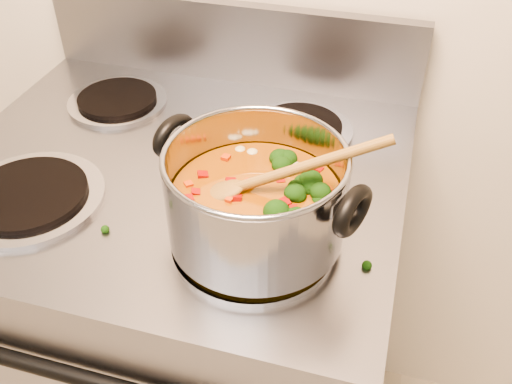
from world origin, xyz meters
TOP-DOWN VIEW (x-y plane):
  - electric_range at (0.07, 1.16)m, footprint 0.76×0.69m
  - stockpot at (0.25, 1.02)m, footprint 0.31×0.24m
  - wooden_spoon at (0.26, 1.02)m, footprint 0.25×0.10m
  - cooktop_crumbs at (0.21, 0.91)m, footprint 0.31×0.13m

SIDE VIEW (x-z plane):
  - electric_range at x=0.07m, z-range -0.07..1.01m
  - cooktop_crumbs at x=0.21m, z-range 0.92..0.93m
  - stockpot at x=0.25m, z-range 0.92..1.07m
  - wooden_spoon at x=0.26m, z-range 0.98..1.09m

